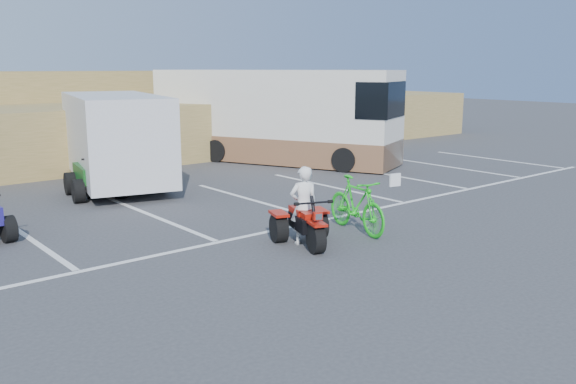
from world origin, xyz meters
TOP-DOWN VIEW (x-y plane):
  - ground at (0.00, 0.00)m, footprint 100.00×100.00m
  - parking_stripes at (0.87, 4.07)m, footprint 28.00×5.16m
  - grass_embankment at (0.00, 15.48)m, footprint 40.00×8.50m
  - red_trike_atv at (1.14, 1.18)m, footprint 1.50×1.72m
  - rider at (1.19, 1.32)m, footprint 0.63×0.52m
  - green_dirt_bike at (2.57, 1.29)m, footprint 0.86×1.93m
  - cargo_trailer at (0.88, 8.88)m, footprint 3.41×5.77m
  - rv_motorhome at (7.09, 9.73)m, footprint 5.60×8.81m
  - quad_atv_green at (-0.17, 7.92)m, footprint 1.56×1.90m

SIDE VIEW (x-z plane):
  - ground at x=0.00m, z-range 0.00..0.00m
  - red_trike_atv at x=1.14m, z-range -0.47..0.47m
  - quad_atv_green at x=-0.17m, z-range -0.55..0.55m
  - parking_stripes at x=0.87m, z-range 0.00..0.01m
  - green_dirt_bike at x=2.57m, z-range 0.00..1.12m
  - rider at x=1.19m, z-range 0.00..1.48m
  - rv_motorhome at x=7.09m, z-range -0.21..2.92m
  - cargo_trailer at x=0.88m, z-range 0.10..2.63m
  - grass_embankment at x=0.00m, z-range -0.13..2.97m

